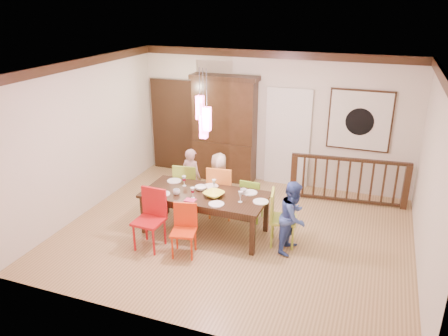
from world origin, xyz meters
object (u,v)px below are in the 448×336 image
(chair_end_right, at_px, (283,215))
(person_far_left, at_px, (192,178))
(person_far_mid, at_px, (219,183))
(person_end_right, at_px, (293,217))
(chair_far_left, at_px, (187,183))
(balustrade, at_px, (349,180))
(china_hutch, at_px, (225,129))
(dining_table, at_px, (205,198))

(chair_end_right, bearing_deg, person_far_left, 57.92)
(person_far_mid, xyz_separation_m, person_end_right, (1.62, -0.87, 0.01))
(person_far_left, bearing_deg, person_end_right, 170.51)
(chair_end_right, bearing_deg, person_far_mid, 52.66)
(chair_far_left, height_order, balustrade, chair_far_left)
(chair_end_right, xyz_separation_m, balustrade, (0.87, 2.03, -0.05))
(chair_end_right, relative_size, china_hutch, 0.40)
(chair_far_left, distance_m, person_far_left, 0.20)
(person_far_mid, bearing_deg, dining_table, 88.51)
(china_hutch, height_order, person_far_left, china_hutch)
(chair_far_left, bearing_deg, balustrade, -163.28)
(china_hutch, relative_size, person_far_mid, 1.98)
(chair_far_left, height_order, person_far_mid, person_far_mid)
(dining_table, height_order, chair_end_right, chair_end_right)
(dining_table, xyz_separation_m, balustrade, (2.24, 2.11, -0.17))
(chair_end_right, distance_m, person_far_left, 2.20)
(balustrade, height_order, person_far_mid, person_far_mid)
(chair_end_right, height_order, person_far_left, person_far_left)
(balustrade, bearing_deg, person_far_mid, -156.16)
(dining_table, height_order, person_far_mid, person_far_mid)
(chair_end_right, bearing_deg, person_end_right, -134.43)
(china_hutch, distance_m, person_far_mid, 1.80)
(dining_table, height_order, balustrade, balustrade)
(chair_far_left, bearing_deg, person_end_right, 152.14)
(person_end_right, bearing_deg, chair_end_right, 64.92)
(balustrade, bearing_deg, china_hutch, 167.45)
(china_hutch, relative_size, person_far_left, 1.98)
(person_end_right, bearing_deg, person_far_left, 76.11)
(balustrade, height_order, person_end_right, person_end_right)
(dining_table, height_order, person_end_right, person_end_right)
(person_far_left, bearing_deg, dining_table, 139.98)
(chair_far_left, distance_m, balustrade, 3.23)
(china_hutch, bearing_deg, balustrade, -7.09)
(chair_end_right, relative_size, person_end_right, 0.78)
(person_far_left, bearing_deg, balustrade, -143.70)
(balustrade, distance_m, person_end_right, 2.27)
(person_end_right, bearing_deg, china_hutch, 49.42)
(balustrade, relative_size, person_far_left, 1.93)
(balustrade, relative_size, person_far_mid, 1.94)
(person_far_mid, bearing_deg, chair_end_right, 147.31)
(balustrade, relative_size, person_end_right, 1.90)
(person_end_right, bearing_deg, chair_far_left, 80.61)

